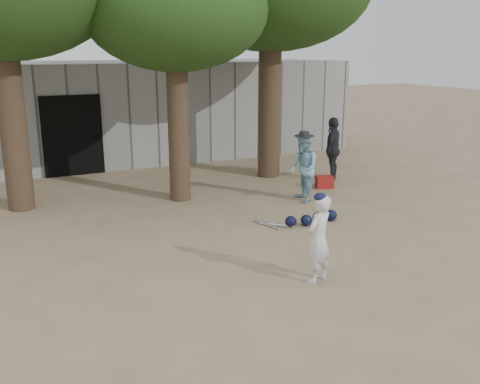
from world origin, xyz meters
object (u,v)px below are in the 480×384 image
spectator_dark (333,149)px  red_bag (324,182)px  boy_player (319,239)px  spectator_blue (303,168)px

spectator_dark → red_bag: bearing=2.0°
boy_player → spectator_dark: 6.54m
boy_player → spectator_dark: size_ratio=0.80×
boy_player → spectator_blue: bearing=-143.6°
boy_player → spectator_blue: size_ratio=0.87×
boy_player → spectator_blue: spectator_blue is taller
spectator_dark → red_bag: 1.09m
boy_player → red_bag: 5.73m
boy_player → spectator_dark: bearing=-151.3°
red_bag → boy_player: bearing=-125.5°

